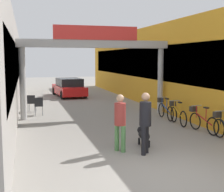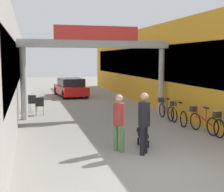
{
  "view_description": "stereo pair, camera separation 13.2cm",
  "coord_description": "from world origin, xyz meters",
  "px_view_note": "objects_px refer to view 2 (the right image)",
  "views": [
    {
      "loc": [
        -3.26,
        -6.65,
        2.76
      ],
      "look_at": [
        0.0,
        4.94,
        1.3
      ],
      "focal_mm": 50.0,
      "sensor_mm": 36.0,
      "label": 1
    },
    {
      "loc": [
        -3.13,
        -6.69,
        2.76
      ],
      "look_at": [
        0.0,
        4.94,
        1.3
      ],
      "focal_mm": 50.0,
      "sensor_mm": 36.0,
      "label": 2
    }
  ],
  "objects_px": {
    "bicycle_blue_farthest": "(165,109)",
    "parked_car_red": "(71,88)",
    "dog_on_leash": "(143,135)",
    "bicycle_orange_third": "(178,114)",
    "pedestrian_companion": "(119,119)",
    "pedestrian_with_dog": "(144,119)",
    "cafe_chair_black_farther": "(33,102)",
    "bicycle_red_second": "(202,121)",
    "bollard_post_metal": "(141,123)",
    "cafe_chair_black_nearer": "(40,104)"
  },
  "relations": [
    {
      "from": "dog_on_leash",
      "to": "bicycle_orange_third",
      "type": "distance_m",
      "value": 3.69
    },
    {
      "from": "dog_on_leash",
      "to": "cafe_chair_black_nearer",
      "type": "height_order",
      "value": "cafe_chair_black_nearer"
    },
    {
      "from": "dog_on_leash",
      "to": "bicycle_blue_farthest",
      "type": "relative_size",
      "value": 0.45
    },
    {
      "from": "cafe_chair_black_nearer",
      "to": "bicycle_red_second",
      "type": "bearing_deg",
      "value": -41.78
    },
    {
      "from": "bicycle_blue_farthest",
      "to": "parked_car_red",
      "type": "relative_size",
      "value": 0.41
    },
    {
      "from": "bicycle_red_second",
      "to": "pedestrian_companion",
      "type": "bearing_deg",
      "value": -157.25
    },
    {
      "from": "pedestrian_with_dog",
      "to": "bicycle_blue_farthest",
      "type": "xyz_separation_m",
      "value": [
        2.85,
        4.73,
        -0.6
      ]
    },
    {
      "from": "bollard_post_metal",
      "to": "cafe_chair_black_nearer",
      "type": "bearing_deg",
      "value": 120.14
    },
    {
      "from": "bicycle_red_second",
      "to": "parked_car_red",
      "type": "height_order",
      "value": "parked_car_red"
    },
    {
      "from": "bicycle_blue_farthest",
      "to": "cafe_chair_black_farther",
      "type": "bearing_deg",
      "value": 149.34
    },
    {
      "from": "dog_on_leash",
      "to": "bollard_post_metal",
      "type": "relative_size",
      "value": 0.67
    },
    {
      "from": "parked_car_red",
      "to": "dog_on_leash",
      "type": "bearing_deg",
      "value": -87.98
    },
    {
      "from": "bicycle_red_second",
      "to": "bicycle_blue_farthest",
      "type": "relative_size",
      "value": 1.0
    },
    {
      "from": "bicycle_orange_third",
      "to": "parked_car_red",
      "type": "distance_m",
      "value": 11.32
    },
    {
      "from": "bollard_post_metal",
      "to": "cafe_chair_black_nearer",
      "type": "relative_size",
      "value": 1.27
    },
    {
      "from": "pedestrian_companion",
      "to": "parked_car_red",
      "type": "bearing_deg",
      "value": 88.26
    },
    {
      "from": "cafe_chair_black_nearer",
      "to": "parked_car_red",
      "type": "relative_size",
      "value": 0.21
    },
    {
      "from": "pedestrian_companion",
      "to": "bicycle_red_second",
      "type": "xyz_separation_m",
      "value": [
        3.7,
        1.55,
        -0.54
      ]
    },
    {
      "from": "bollard_post_metal",
      "to": "pedestrian_companion",
      "type": "bearing_deg",
      "value": -134.11
    },
    {
      "from": "dog_on_leash",
      "to": "cafe_chair_black_nearer",
      "type": "bearing_deg",
      "value": 115.2
    },
    {
      "from": "bicycle_blue_farthest",
      "to": "cafe_chair_black_farther",
      "type": "xyz_separation_m",
      "value": [
        -5.84,
        3.46,
        0.1
      ]
    },
    {
      "from": "dog_on_leash",
      "to": "bicycle_blue_farthest",
      "type": "xyz_separation_m",
      "value": [
        2.57,
        3.88,
        0.08
      ]
    },
    {
      "from": "cafe_chair_black_nearer",
      "to": "cafe_chair_black_farther",
      "type": "xyz_separation_m",
      "value": [
        -0.32,
        1.06,
        0.0
      ]
    },
    {
      "from": "bicycle_blue_farthest",
      "to": "cafe_chair_black_nearer",
      "type": "height_order",
      "value": "bicycle_blue_farthest"
    },
    {
      "from": "pedestrian_with_dog",
      "to": "cafe_chair_black_farther",
      "type": "relative_size",
      "value": 2.01
    },
    {
      "from": "pedestrian_with_dog",
      "to": "cafe_chair_black_farther",
      "type": "height_order",
      "value": "pedestrian_with_dog"
    },
    {
      "from": "pedestrian_companion",
      "to": "cafe_chair_black_farther",
      "type": "relative_size",
      "value": 1.92
    },
    {
      "from": "bollard_post_metal",
      "to": "bicycle_blue_farthest",
      "type": "bearing_deg",
      "value": 53.23
    },
    {
      "from": "bicycle_orange_third",
      "to": "cafe_chair_black_nearer",
      "type": "relative_size",
      "value": 1.9
    },
    {
      "from": "pedestrian_companion",
      "to": "cafe_chair_black_nearer",
      "type": "bearing_deg",
      "value": 107.06
    },
    {
      "from": "pedestrian_companion",
      "to": "cafe_chair_black_farther",
      "type": "height_order",
      "value": "pedestrian_companion"
    },
    {
      "from": "bicycle_red_second",
      "to": "parked_car_red",
      "type": "bearing_deg",
      "value": 104.79
    },
    {
      "from": "bollard_post_metal",
      "to": "cafe_chair_black_nearer",
      "type": "xyz_separation_m",
      "value": [
        -3.2,
        5.51,
        -0.03
      ]
    },
    {
      "from": "bicycle_blue_farthest",
      "to": "parked_car_red",
      "type": "xyz_separation_m",
      "value": [
        -3.05,
        9.67,
        0.21
      ]
    },
    {
      "from": "bicycle_blue_farthest",
      "to": "cafe_chair_black_farther",
      "type": "distance_m",
      "value": 6.79
    },
    {
      "from": "pedestrian_companion",
      "to": "cafe_chair_black_nearer",
      "type": "relative_size",
      "value": 1.92
    },
    {
      "from": "pedestrian_companion",
      "to": "parked_car_red",
      "type": "distance_m",
      "value": 13.97
    },
    {
      "from": "dog_on_leash",
      "to": "bicycle_orange_third",
      "type": "height_order",
      "value": "bicycle_orange_third"
    },
    {
      "from": "cafe_chair_black_nearer",
      "to": "pedestrian_with_dog",
      "type": "bearing_deg",
      "value": -69.44
    },
    {
      "from": "bollard_post_metal",
      "to": "cafe_chair_black_farther",
      "type": "relative_size",
      "value": 1.27
    },
    {
      "from": "pedestrian_companion",
      "to": "bicycle_orange_third",
      "type": "xyz_separation_m",
      "value": [
        3.47,
        3.06,
        -0.54
      ]
    },
    {
      "from": "bicycle_orange_third",
      "to": "cafe_chair_black_farther",
      "type": "relative_size",
      "value": 1.9
    },
    {
      "from": "pedestrian_companion",
      "to": "dog_on_leash",
      "type": "relative_size",
      "value": 2.25
    },
    {
      "from": "bicycle_blue_farthest",
      "to": "bollard_post_metal",
      "type": "bearing_deg",
      "value": -126.77
    },
    {
      "from": "dog_on_leash",
      "to": "cafe_chair_black_nearer",
      "type": "distance_m",
      "value": 6.94
    },
    {
      "from": "pedestrian_companion",
      "to": "bicycle_blue_farthest",
      "type": "height_order",
      "value": "pedestrian_companion"
    },
    {
      "from": "pedestrian_companion",
      "to": "bicycle_blue_farthest",
      "type": "relative_size",
      "value": 1.01
    },
    {
      "from": "cafe_chair_black_farther",
      "to": "parked_car_red",
      "type": "relative_size",
      "value": 0.21
    },
    {
      "from": "parked_car_red",
      "to": "bollard_post_metal",
      "type": "bearing_deg",
      "value": -86.76
    },
    {
      "from": "pedestrian_companion",
      "to": "dog_on_leash",
      "type": "bearing_deg",
      "value": 24.6
    }
  ]
}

